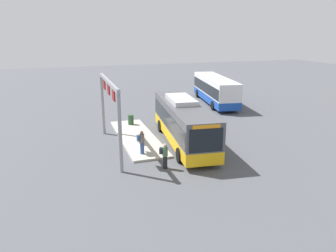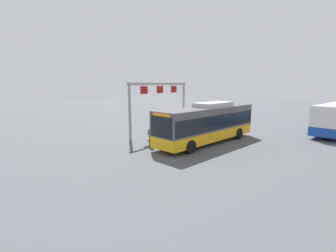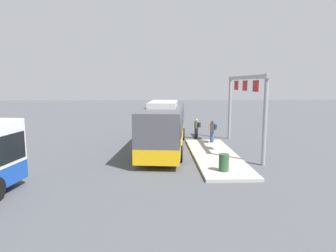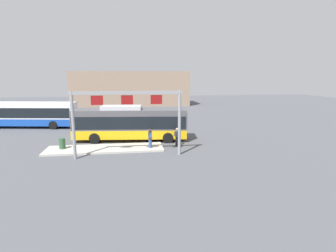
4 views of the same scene
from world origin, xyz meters
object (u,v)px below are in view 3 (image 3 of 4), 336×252
at_px(person_waiting_near, 212,131).
at_px(trash_bin, 224,162).
at_px(person_boarding, 197,128).
at_px(bus_main, 164,124).

relative_size(person_waiting_near, trash_bin, 1.86).
distance_m(person_boarding, person_waiting_near, 2.66).
height_order(person_boarding, person_waiting_near, person_waiting_near).
bearing_deg(person_boarding, person_waiting_near, 139.86).
bearing_deg(trash_bin, person_waiting_near, -6.09).
bearing_deg(bus_main, person_boarding, -27.92).
bearing_deg(person_boarding, trash_bin, 120.90).
relative_size(person_boarding, person_waiting_near, 1.00).
xyz_separation_m(person_boarding, trash_bin, (-9.99, -0.08, -0.28)).
bearing_deg(person_waiting_near, trash_bin, 84.35).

